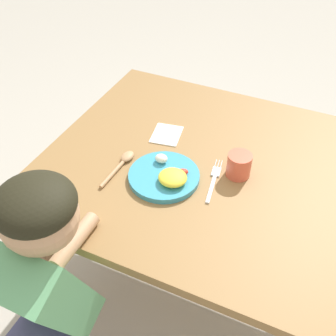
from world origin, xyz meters
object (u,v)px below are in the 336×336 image
(spoon, at_px, (122,162))
(drinking_cup, at_px, (239,165))
(plate, at_px, (166,176))
(fork, at_px, (214,180))
(person, at_px, (50,314))

(spoon, height_order, drinking_cup, drinking_cup)
(plate, height_order, fork, plate)
(plate, distance_m, person, 0.53)
(spoon, distance_m, drinking_cup, 0.39)
(plate, relative_size, spoon, 1.19)
(plate, relative_size, drinking_cup, 2.84)
(fork, relative_size, drinking_cup, 2.55)
(spoon, distance_m, person, 0.53)
(person, bearing_deg, drinking_cup, 62.75)
(drinking_cup, bearing_deg, person, -117.25)
(spoon, height_order, person, person)
(plate, bearing_deg, spoon, 177.91)
(plate, height_order, person, person)
(fork, height_order, drinking_cup, drinking_cup)
(plate, bearing_deg, fork, 22.62)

